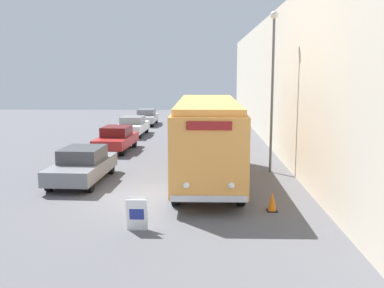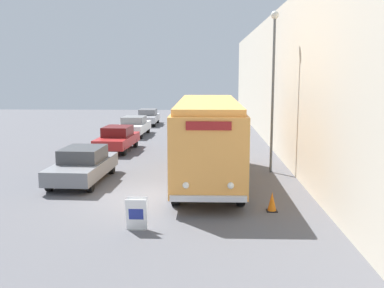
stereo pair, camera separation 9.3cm
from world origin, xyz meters
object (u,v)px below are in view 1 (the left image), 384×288
(parked_car_distant, at_px, (146,117))
(traffic_cone, at_px, (272,202))
(parked_car_near, at_px, (82,165))
(parked_car_far, at_px, (133,126))
(sign_board, at_px, (137,215))
(parked_car_mid, at_px, (116,138))
(streetlamp, at_px, (273,72))
(vintage_bus, at_px, (208,136))

(parked_car_distant, height_order, traffic_cone, parked_car_distant)
(parked_car_near, distance_m, parked_car_far, 14.40)
(parked_car_near, bearing_deg, parked_car_far, 93.33)
(parked_car_far, distance_m, traffic_cone, 19.88)
(sign_board, bearing_deg, parked_car_far, 99.29)
(parked_car_distant, bearing_deg, traffic_cone, -73.77)
(sign_board, xyz_separation_m, parked_car_distant, (-3.17, 27.29, 0.24))
(parked_car_near, height_order, parked_car_mid, parked_car_near)
(parked_car_far, relative_size, traffic_cone, 6.82)
(parked_car_near, xyz_separation_m, parked_car_distant, (0.04, 21.40, -0.03))
(traffic_cone, bearing_deg, streetlamp, 82.34)
(vintage_bus, bearing_deg, parked_car_far, 111.09)
(parked_car_near, bearing_deg, vintage_bus, 5.43)
(streetlamp, height_order, parked_car_mid, streetlamp)
(streetlamp, xyz_separation_m, parked_car_far, (-8.44, 12.27, -3.96))
(streetlamp, bearing_deg, sign_board, -122.56)
(sign_board, height_order, parked_car_near, parked_car_near)
(parked_car_mid, distance_m, parked_car_distant, 13.74)
(traffic_cone, bearing_deg, vintage_bus, 117.23)
(streetlamp, relative_size, parked_car_mid, 1.65)
(parked_car_far, height_order, parked_car_distant, parked_car_far)
(sign_board, height_order, parked_car_mid, parked_car_mid)
(streetlamp, bearing_deg, vintage_bus, -147.69)
(parked_car_distant, bearing_deg, streetlamp, -66.91)
(streetlamp, height_order, parked_car_far, streetlamp)
(parked_car_mid, bearing_deg, traffic_cone, -52.92)
(parked_car_near, bearing_deg, parked_car_distant, 92.79)
(parked_car_near, xyz_separation_m, parked_car_mid, (-0.02, 7.66, 0.02))
(parked_car_mid, bearing_deg, parked_car_far, 94.89)
(vintage_bus, xyz_separation_m, parked_car_mid, (-5.37, 7.43, -1.20))
(sign_board, bearing_deg, streetlamp, 57.44)
(sign_board, bearing_deg, parked_car_mid, 103.41)
(sign_board, relative_size, streetlamp, 0.13)
(parked_car_mid, relative_size, parked_car_far, 0.98)
(vintage_bus, relative_size, sign_board, 10.25)
(parked_car_near, relative_size, parked_car_far, 1.04)
(streetlamp, distance_m, traffic_cone, 7.53)
(sign_board, bearing_deg, parked_car_near, 118.59)
(parked_car_mid, xyz_separation_m, parked_car_far, (-0.09, 6.73, -0.03))
(vintage_bus, distance_m, parked_car_far, 15.22)
(parked_car_mid, relative_size, traffic_cone, 6.67)
(vintage_bus, distance_m, parked_car_distant, 21.85)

